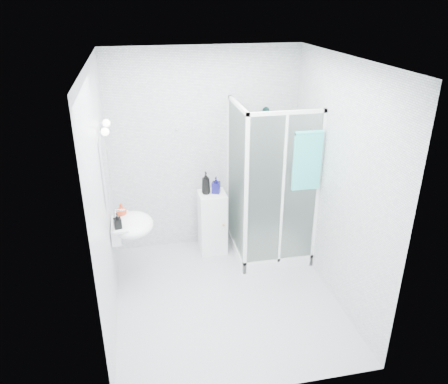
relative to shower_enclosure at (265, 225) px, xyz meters
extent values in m
cube|color=silver|center=(-0.67, -0.77, 0.85)|extent=(2.40, 2.60, 2.60)
cube|color=#BABCBF|center=(-0.67, -0.77, -0.44)|extent=(2.40, 2.60, 0.01)
cube|color=white|center=(-0.67, -0.77, 2.15)|extent=(2.40, 2.60, 0.01)
cube|color=white|center=(0.08, 0.08, -0.39)|extent=(0.90, 0.90, 0.12)
cube|color=white|center=(-0.35, 0.08, 1.53)|extent=(0.04, 0.90, 0.04)
cube|color=white|center=(0.08, -0.35, 1.53)|extent=(0.90, 0.04, 0.04)
cube|color=white|center=(-0.35, -0.35, 0.55)|extent=(0.04, 0.04, 2.00)
cube|color=white|center=(-0.36, 0.08, 0.59)|extent=(0.02, 0.82, 1.84)
cube|color=white|center=(0.08, -0.36, 0.59)|extent=(0.82, 0.02, 1.84)
cube|color=white|center=(0.08, -0.35, 0.59)|extent=(0.03, 0.04, 1.84)
cylinder|color=silver|center=(0.08, 0.47, 0.90)|extent=(0.02, 0.02, 1.00)
cylinder|color=silver|center=(0.08, 0.44, 1.37)|extent=(0.09, 0.05, 0.09)
cylinder|color=silver|center=(0.13, 0.50, 0.60)|extent=(0.12, 0.04, 0.12)
cylinder|color=silver|center=(0.36, -0.39, 1.33)|extent=(0.03, 0.05, 0.03)
cube|color=white|center=(-1.81, -0.32, 0.30)|extent=(0.10, 0.40, 0.18)
ellipsoid|color=white|center=(-1.63, -0.32, 0.35)|extent=(0.46, 0.56, 0.20)
cube|color=white|center=(-1.75, -0.32, 0.40)|extent=(0.16, 0.50, 0.02)
cylinder|color=silver|center=(-1.81, -0.32, 0.48)|extent=(0.04, 0.04, 0.16)
cylinder|color=silver|center=(-1.76, -0.32, 0.55)|extent=(0.12, 0.02, 0.02)
cube|color=white|center=(-1.85, -0.32, 1.05)|extent=(0.02, 0.60, 0.70)
cylinder|color=silver|center=(-1.84, -0.48, 1.47)|extent=(0.05, 0.04, 0.04)
sphere|color=white|center=(-1.80, -0.48, 1.47)|extent=(0.08, 0.08, 0.08)
cylinder|color=silver|center=(-1.84, -0.16, 1.47)|extent=(0.05, 0.04, 0.04)
sphere|color=white|center=(-1.80, -0.16, 1.47)|extent=(0.08, 0.08, 0.08)
cylinder|color=silver|center=(-1.02, 0.50, 1.17)|extent=(0.02, 0.04, 0.02)
sphere|color=silver|center=(-1.02, 0.48, 1.17)|extent=(0.03, 0.03, 0.03)
cylinder|color=silver|center=(-0.82, 0.50, 1.17)|extent=(0.02, 0.04, 0.02)
sphere|color=silver|center=(-0.82, 0.48, 1.17)|extent=(0.03, 0.03, 0.03)
cube|color=white|center=(-0.63, 0.27, -0.03)|extent=(0.34, 0.34, 0.83)
cube|color=white|center=(-0.63, 0.11, -0.03)|extent=(0.31, 0.01, 0.70)
sphere|color=orange|center=(-0.52, 0.09, 0.01)|extent=(0.03, 0.03, 0.03)
cube|color=#35C8C4|center=(0.33, -0.40, 0.98)|extent=(0.32, 0.04, 0.66)
cylinder|color=#35C8C4|center=(0.33, -0.40, 1.31)|extent=(0.32, 0.05, 0.05)
imported|color=black|center=(-0.71, 0.29, 0.52)|extent=(0.12, 0.12, 0.29)
imported|color=#0F0D4E|center=(-0.58, 0.28, 0.49)|extent=(0.13, 0.13, 0.22)
imported|color=red|center=(-1.74, -0.20, 0.49)|extent=(0.13, 0.13, 0.15)
imported|color=black|center=(-1.78, -0.48, 0.50)|extent=(0.09, 0.09, 0.17)
camera|label=1|loc=(-1.50, -4.68, 2.67)|focal=35.00mm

